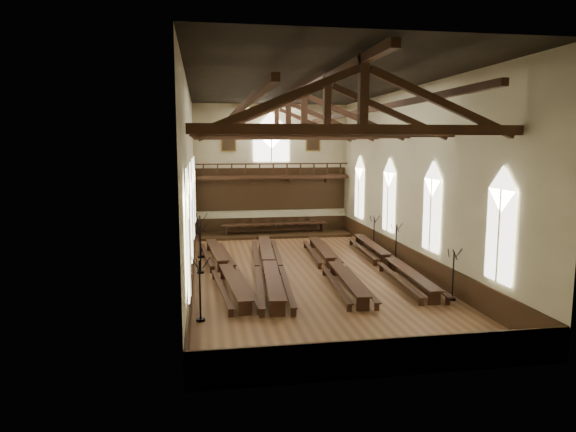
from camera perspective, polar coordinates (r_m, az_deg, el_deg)
name	(u,v)px	position (r m, az deg, el deg)	size (l,w,h in m)	color
ground	(304,272)	(28.22, 1.74, -6.21)	(26.00, 26.00, 0.00)	brown
room_walls	(304,153)	(27.37, 1.80, 7.02)	(26.00, 26.00, 26.00)	beige
wainscot_band	(304,261)	(28.08, 1.74, -5.02)	(12.00, 26.00, 1.20)	#362010
side_windows	(304,204)	(27.55, 1.77, 1.36)	(11.85, 19.80, 4.50)	white
end_window	(271,140)	(40.09, -1.86, 8.40)	(2.80, 0.12, 3.80)	white
minstrels_gallery	(272,183)	(39.97, -1.79, 3.65)	(11.80, 1.24, 3.70)	#321B0F
portraits	(271,142)	(40.09, -1.86, 8.23)	(7.75, 0.09, 1.45)	brown
roof_trusses	(304,119)	(27.40, 1.81, 10.70)	(11.70, 25.70, 2.80)	#321B0F
refectory_row_a	(224,266)	(27.54, -7.16, -5.52)	(1.98, 14.13, 0.71)	#321B0F
refectory_row_b	(269,264)	(27.64, -2.08, -5.32)	(2.13, 14.69, 0.77)	#321B0F
refectory_row_c	(333,263)	(28.15, 5.04, -5.20)	(1.83, 14.01, 0.70)	#321B0F
refectory_row_d	(389,259)	(29.41, 11.14, -4.73)	(1.88, 14.15, 0.71)	#321B0F
dais	(275,234)	(39.21, -1.48, -2.05)	(11.40, 2.90, 0.19)	#362010
high_table	(275,225)	(39.09, -1.48, -0.98)	(8.11, 1.32, 0.76)	#321B0F
high_chairs	(273,224)	(39.87, -1.64, -0.87)	(6.79, 0.49, 1.09)	#321B0F
candelabrum_left_near	(200,302)	(20.67, -9.73, -9.39)	(0.75, 0.77, 2.57)	black
candelabrum_left_mid	(200,258)	(28.11, -9.71, -4.60)	(0.80, 0.85, 2.80)	black
candelabrum_left_far	(200,244)	(31.95, -9.70, -3.10)	(0.75, 0.85, 2.76)	black
candelabrum_right_near	(453,285)	(24.19, 17.83, -7.27)	(0.68, 0.71, 2.34)	black
candelabrum_right_mid	(396,252)	(30.24, 11.88, -3.98)	(0.74, 0.69, 2.43)	black
candelabrum_right_far	(374,241)	(33.78, 9.51, -2.71)	(0.69, 0.70, 2.35)	black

